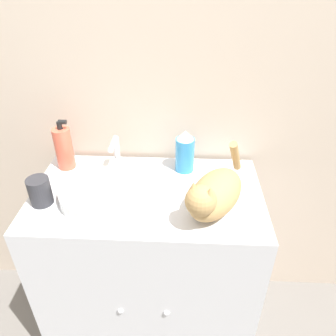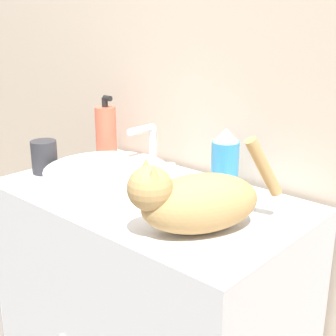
# 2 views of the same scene
# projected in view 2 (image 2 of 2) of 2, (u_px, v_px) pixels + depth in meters

# --- Properties ---
(wall_back) EXTENTS (6.00, 0.05, 2.50)m
(wall_back) POSITION_uv_depth(u_px,v_px,m) (217.00, 22.00, 1.33)
(wall_back) COLOR #C6B29E
(wall_back) RESTS_ON ground_plane
(vanity_cabinet) EXTENTS (0.85, 0.51, 0.81)m
(vanity_cabinet) POSITION_uv_depth(u_px,v_px,m) (150.00, 321.00, 1.38)
(vanity_cabinet) COLOR silver
(vanity_cabinet) RESTS_ON ground_plane
(sink_basin) EXTENTS (0.35, 0.35, 0.05)m
(sink_basin) POSITION_uv_depth(u_px,v_px,m) (107.00, 177.00, 1.32)
(sink_basin) COLOR white
(sink_basin) RESTS_ON vanity_cabinet
(faucet) EXTENTS (0.17, 0.12, 0.15)m
(faucet) POSITION_uv_depth(u_px,v_px,m) (150.00, 150.00, 1.43)
(faucet) COLOR silver
(faucet) RESTS_ON vanity_cabinet
(cat) EXTENTS (0.26, 0.35, 0.21)m
(cat) POSITION_uv_depth(u_px,v_px,m) (194.00, 200.00, 1.02)
(cat) COLOR tan
(cat) RESTS_ON vanity_cabinet
(soap_bottle) EXTENTS (0.07, 0.07, 0.21)m
(soap_bottle) POSITION_uv_depth(u_px,v_px,m) (106.00, 132.00, 1.56)
(soap_bottle) COLOR #EF6047
(soap_bottle) RESTS_ON vanity_cabinet
(spray_bottle) EXTENTS (0.07, 0.07, 0.18)m
(spray_bottle) POSITION_uv_depth(u_px,v_px,m) (225.00, 161.00, 1.26)
(spray_bottle) COLOR #338CCC
(spray_bottle) RESTS_ON vanity_cabinet
(cup) EXTENTS (0.08, 0.08, 0.10)m
(cup) POSITION_uv_depth(u_px,v_px,m) (44.00, 157.00, 1.42)
(cup) COLOR #2D2D33
(cup) RESTS_ON vanity_cabinet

